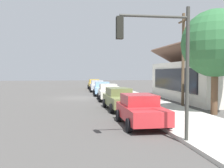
% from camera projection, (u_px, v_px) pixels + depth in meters
% --- Properties ---
extents(ground_plane, '(120.00, 120.00, 0.00)m').
position_uv_depth(ground_plane, '(79.00, 98.00, 27.73)').
color(ground_plane, '#4C4947').
extents(sidewalk_curb, '(60.00, 4.20, 0.16)m').
position_uv_depth(sidewalk_curb, '(130.00, 96.00, 28.58)').
color(sidewalk_curb, beige).
rests_on(sidewalk_curb, ground).
extents(car_mustard, '(4.65, 2.02, 1.59)m').
position_uv_depth(car_mustard, '(94.00, 84.00, 42.38)').
color(car_mustard, gold).
rests_on(car_mustard, ground).
extents(car_silver, '(4.61, 2.21, 1.59)m').
position_uv_depth(car_silver, '(97.00, 86.00, 37.02)').
color(car_silver, silver).
rests_on(car_silver, ground).
extents(car_skyblue, '(4.71, 2.24, 1.59)m').
position_uv_depth(car_skyblue, '(102.00, 88.00, 30.92)').
color(car_skyblue, '#8CB7E0').
rests_on(car_skyblue, ground).
extents(car_ivory, '(4.37, 2.15, 1.59)m').
position_uv_depth(car_ivory, '(108.00, 92.00, 25.29)').
color(car_ivory, silver).
rests_on(car_ivory, ground).
extents(car_olive, '(4.88, 2.15, 1.59)m').
position_uv_depth(car_olive, '(119.00, 99.00, 18.99)').
color(car_olive, olive).
rests_on(car_olive, ground).
extents(car_cherry, '(4.34, 2.08, 1.59)m').
position_uv_depth(car_cherry, '(141.00, 110.00, 13.30)').
color(car_cherry, red).
rests_on(car_cherry, ground).
extents(storefront_building, '(13.48, 6.42, 5.49)m').
position_uv_depth(storefront_building, '(202.00, 80.00, 25.46)').
color(storefront_building, silver).
rests_on(storefront_building, ground).
extents(shade_tree, '(4.35, 4.35, 6.80)m').
position_uv_depth(shade_tree, '(215.00, 44.00, 16.58)').
color(shade_tree, brown).
rests_on(shade_tree, ground).
extents(traffic_light_main, '(0.37, 2.79, 5.20)m').
position_uv_depth(traffic_light_main, '(160.00, 52.00, 9.53)').
color(traffic_light_main, '#383833').
rests_on(traffic_light_main, ground).
extents(utility_pole_wooden, '(1.80, 0.24, 7.50)m').
position_uv_depth(utility_pole_wooden, '(183.00, 58.00, 20.86)').
color(utility_pole_wooden, brown).
rests_on(utility_pole_wooden, ground).
extents(fire_hydrant_red, '(0.22, 0.22, 0.71)m').
position_uv_depth(fire_hydrant_red, '(117.00, 93.00, 28.68)').
color(fire_hydrant_red, red).
rests_on(fire_hydrant_red, sidewalk_curb).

